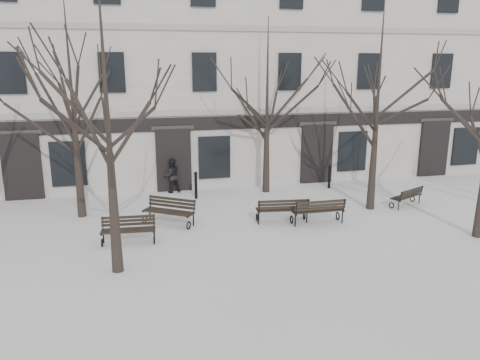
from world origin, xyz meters
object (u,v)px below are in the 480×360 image
object	(u,v)px
bench_0	(128,229)
bench_4	(407,196)
bench_3	(169,210)
bench_2	(318,210)
bench_1	(282,209)
tree_1	(106,90)

from	to	relation	value
bench_0	bench_4	bearing A→B (deg)	11.95
bench_3	bench_4	bearing A→B (deg)	33.88
bench_2	bench_0	bearing A→B (deg)	2.62
bench_1	bench_0	bearing A→B (deg)	14.13
bench_2	bench_3	xyz separation A→B (m)	(-5.36, 1.19, -0.01)
bench_1	bench_3	bearing A→B (deg)	-4.39
bench_0	bench_1	bearing A→B (deg)	11.99
tree_1	bench_3	world-z (taller)	tree_1
bench_0	bench_1	world-z (taller)	bench_1
tree_1	bench_3	size ratio (longest dim) A/B	4.17
tree_1	bench_4	bearing A→B (deg)	18.04
bench_0	bench_3	size ratio (longest dim) A/B	0.91
bench_1	bench_2	size ratio (longest dim) A/B	1.01
tree_1	bench_0	xyz separation A→B (m)	(0.30, 2.16, -4.64)
tree_1	bench_3	xyz separation A→B (m)	(1.77, 3.72, -4.60)
bench_2	bench_3	bearing A→B (deg)	-12.95
tree_1	bench_1	distance (m)	8.04
bench_2	bench_3	world-z (taller)	bench_2
bench_3	bench_4	world-z (taller)	bench_3
bench_3	bench_0	bearing A→B (deg)	-99.81
bench_0	bench_2	distance (m)	6.84
bench_2	bench_4	size ratio (longest dim) A/B	1.18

